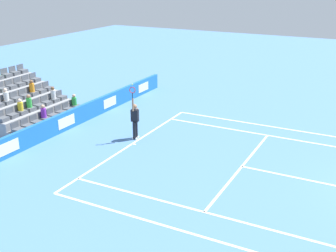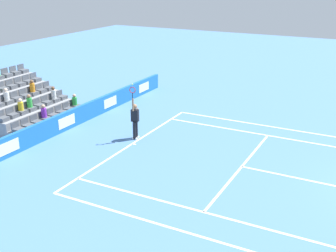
% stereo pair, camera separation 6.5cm
% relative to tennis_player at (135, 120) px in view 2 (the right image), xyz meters
% --- Properties ---
extents(line_baseline, '(10.97, 0.10, 0.01)m').
position_rel_tennis_player_xyz_m(line_baseline, '(0.67, 0.23, -0.99)').
color(line_baseline, white).
rests_on(line_baseline, ground).
extents(line_service, '(8.23, 0.10, 0.01)m').
position_rel_tennis_player_xyz_m(line_service, '(0.67, 5.72, -0.99)').
color(line_service, white).
rests_on(line_service, ground).
extents(line_centre_service, '(0.10, 6.40, 0.01)m').
position_rel_tennis_player_xyz_m(line_centre_service, '(0.67, 8.92, -0.99)').
color(line_centre_service, white).
rests_on(line_centre_service, ground).
extents(line_singles_sideline_left, '(0.10, 11.89, 0.01)m').
position_rel_tennis_player_xyz_m(line_singles_sideline_left, '(4.79, 6.18, -0.99)').
color(line_singles_sideline_left, white).
rests_on(line_singles_sideline_left, ground).
extents(line_singles_sideline_right, '(0.10, 11.89, 0.01)m').
position_rel_tennis_player_xyz_m(line_singles_sideline_right, '(-3.44, 6.18, -0.99)').
color(line_singles_sideline_right, white).
rests_on(line_singles_sideline_right, ground).
extents(line_doubles_sideline_left, '(0.10, 11.89, 0.01)m').
position_rel_tennis_player_xyz_m(line_doubles_sideline_left, '(6.16, 6.18, -0.99)').
color(line_doubles_sideline_left, white).
rests_on(line_doubles_sideline_left, ground).
extents(line_doubles_sideline_right, '(0.10, 11.89, 0.01)m').
position_rel_tennis_player_xyz_m(line_doubles_sideline_right, '(-4.81, 6.18, -0.99)').
color(line_doubles_sideline_right, white).
rests_on(line_doubles_sideline_right, ground).
extents(line_centre_mark, '(0.10, 0.20, 0.01)m').
position_rel_tennis_player_xyz_m(line_centre_mark, '(0.67, 0.33, -0.99)').
color(line_centre_mark, white).
rests_on(line_centre_mark, ground).
extents(sponsor_barrier, '(19.61, 0.22, 0.97)m').
position_rel_tennis_player_xyz_m(sponsor_barrier, '(0.67, -3.86, -0.51)').
color(sponsor_barrier, '#1E66AD').
rests_on(sponsor_barrier, ground).
extents(tennis_player, '(0.53, 0.39, 2.85)m').
position_rel_tennis_player_xyz_m(tennis_player, '(0.00, 0.00, 0.00)').
color(tennis_player, black).
rests_on(tennis_player, ground).
extents(stadium_stand, '(4.96, 4.75, 3.04)m').
position_rel_tennis_player_xyz_m(stadium_stand, '(0.68, -7.43, -0.17)').
color(stadium_stand, gray).
rests_on(stadium_stand, ground).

